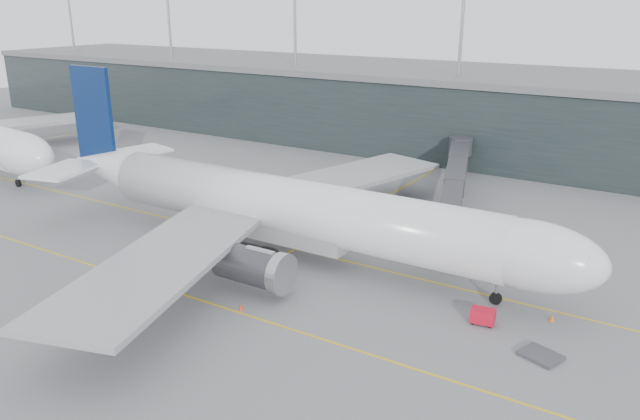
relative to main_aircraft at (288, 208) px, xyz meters
The scene contains 17 objects.
ground 9.38m from the main_aircraft, 132.84° to the left, with size 320.00×320.00×0.00m, color #5D5C62.
taxiline_a 7.71m from the main_aircraft, 163.20° to the left, with size 160.00×0.25×0.02m, color gold.
taxiline_b 16.30m from the main_aircraft, 109.63° to the right, with size 160.00×0.25×0.02m, color gold.
taxiline_lead_main 26.15m from the main_aircraft, 90.34° to the left, with size 0.25×60.00×0.02m, color gold.
taxiline_lead_adj 84.31m from the main_aircraft, 162.32° to the left, with size 0.25×60.00×0.02m, color gold.
terminal 63.80m from the main_aircraft, 94.64° to the left, with size 240.00×36.00×29.00m.
main_aircraft is the anchor object (origin of this frame).
jet_bridge 30.19m from the main_aircraft, 66.98° to the left, with size 15.59×44.19×6.28m.
gse_cart 25.23m from the main_aircraft, 10.29° to the right, with size 2.29×1.63×1.45m.
baggage_dolly 31.59m from the main_aircraft, 13.70° to the right, with size 3.08×2.46×0.31m, color #3C3B40.
uld_a 18.87m from the main_aircraft, 128.01° to the left, with size 2.11×1.80×1.72m.
uld_b 20.18m from the main_aircraft, 113.39° to the left, with size 2.43×2.21×1.80m.
uld_c 16.70m from the main_aircraft, 106.17° to the left, with size 2.14×1.85×1.70m.
cone_nose 30.10m from the main_aircraft, ahead, with size 0.44×0.44×0.69m, color orange.
cone_wing_stbd 15.43m from the main_aircraft, 73.66° to the right, with size 0.40×0.40×0.64m, color #F3370D.
cone_wing_port 17.30m from the main_aircraft, 83.98° to the left, with size 0.44×0.44×0.70m, color #CB6C0B.
cone_tail 15.33m from the main_aircraft, 151.63° to the right, with size 0.41×0.41×0.66m, color orange.
Camera 1 is at (43.69, -60.50, 27.82)m, focal length 35.00 mm.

